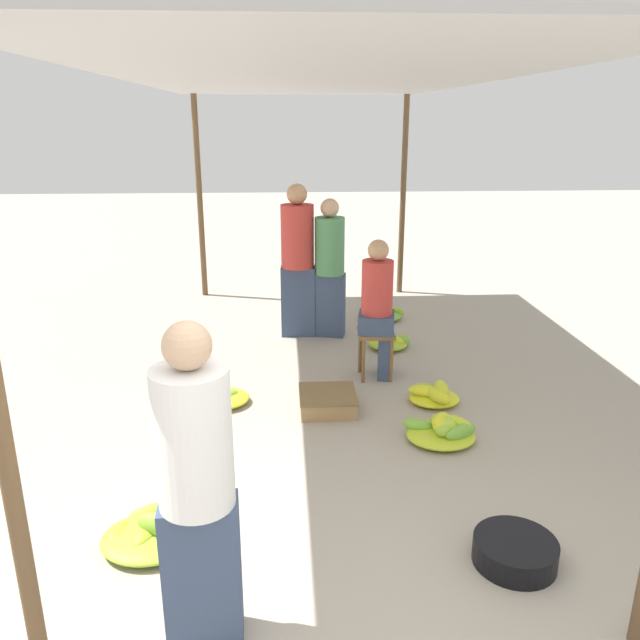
# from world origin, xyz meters

# --- Properties ---
(canopy_post_back_left) EXTENTS (0.08, 0.08, 2.77)m
(canopy_post_back_left) POSITION_xyz_m (-1.43, 6.81, 1.38)
(canopy_post_back_left) COLOR brown
(canopy_post_back_left) RESTS_ON ground
(canopy_post_back_right) EXTENTS (0.08, 0.08, 2.77)m
(canopy_post_back_right) POSITION_xyz_m (1.43, 6.81, 1.38)
(canopy_post_back_right) COLOR brown
(canopy_post_back_right) RESTS_ON ground
(canopy_tarp) EXTENTS (3.26, 6.91, 0.04)m
(canopy_tarp) POSITION_xyz_m (0.00, 3.56, 2.79)
(canopy_tarp) COLOR #B2B2B7
(canopy_tarp) RESTS_ON canopy_post_front_left
(vendor_foreground) EXTENTS (0.38, 0.37, 1.64)m
(vendor_foreground) POSITION_xyz_m (-0.68, 0.46, 0.85)
(vendor_foreground) COLOR #384766
(vendor_foreground) RESTS_ON ground
(stool) EXTENTS (0.34, 0.34, 0.48)m
(stool) POSITION_xyz_m (0.61, 3.65, 0.38)
(stool) COLOR brown
(stool) RESTS_ON ground
(vendor_seated) EXTENTS (0.39, 0.39, 1.38)m
(vendor_seated) POSITION_xyz_m (0.63, 3.65, 0.73)
(vendor_seated) COLOR #384766
(vendor_seated) RESTS_ON ground
(basin_black) EXTENTS (0.48, 0.48, 0.15)m
(basin_black) POSITION_xyz_m (1.03, 0.89, 0.07)
(basin_black) COLOR black
(basin_black) RESTS_ON ground
(banana_pile_left_0) EXTENTS (0.60, 0.62, 0.22)m
(banana_pile_left_0) POSITION_xyz_m (-1.09, 1.20, 0.07)
(banana_pile_left_0) COLOR #7CB636
(banana_pile_left_0) RESTS_ON ground
(banana_pile_left_1) EXTENTS (0.42, 0.40, 0.29)m
(banana_pile_left_1) POSITION_xyz_m (-1.21, 3.72, 0.12)
(banana_pile_left_1) COLOR #A3C62F
(banana_pile_left_1) RESTS_ON ground
(banana_pile_left_2) EXTENTS (0.53, 0.47, 0.21)m
(banana_pile_left_2) POSITION_xyz_m (-0.87, 3.12, 0.07)
(banana_pile_left_2) COLOR #CBD528
(banana_pile_left_2) RESTS_ON ground
(banana_pile_right_0) EXTENTS (0.48, 0.49, 0.23)m
(banana_pile_right_0) POSITION_xyz_m (1.05, 2.99, 0.09)
(banana_pile_right_0) COLOR #C6D429
(banana_pile_right_0) RESTS_ON ground
(banana_pile_right_1) EXTENTS (0.61, 0.58, 0.19)m
(banana_pile_right_1) POSITION_xyz_m (0.96, 5.51, 0.07)
(banana_pile_right_1) COLOR #C0D12A
(banana_pile_right_1) RESTS_ON ground
(banana_pile_right_2) EXTENTS (0.53, 0.44, 0.14)m
(banana_pile_right_2) POSITION_xyz_m (0.88, 4.43, 0.06)
(banana_pile_right_2) COLOR yellow
(banana_pile_right_2) RESTS_ON ground
(banana_pile_right_3) EXTENTS (0.61, 0.48, 0.24)m
(banana_pile_right_3) POSITION_xyz_m (0.97, 2.32, 0.10)
(banana_pile_right_3) COLOR #78B437
(banana_pile_right_3) RESTS_ON ground
(crate_near) EXTENTS (0.50, 0.50, 0.16)m
(crate_near) POSITION_xyz_m (0.09, 2.94, 0.08)
(crate_near) COLOR #9E7A4C
(crate_near) RESTS_ON ground
(shopper_walking_mid) EXTENTS (0.41, 0.41, 1.61)m
(shopper_walking_mid) POSITION_xyz_m (0.25, 4.93, 0.83)
(shopper_walking_mid) COLOR #384766
(shopper_walking_mid) RESTS_ON ground
(shopper_walking_far) EXTENTS (0.40, 0.39, 1.77)m
(shopper_walking_far) POSITION_xyz_m (-0.11, 4.97, 0.92)
(shopper_walking_far) COLOR #384766
(shopper_walking_far) RESTS_ON ground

